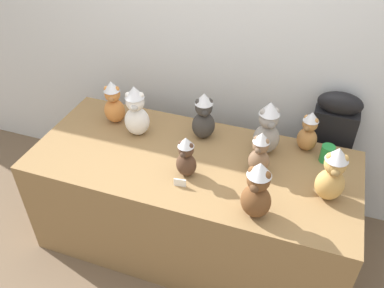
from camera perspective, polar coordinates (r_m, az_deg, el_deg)
The scene contains 15 objects.
ground_plane at distance 2.82m, azimuth -1.76°, elevation -17.00°, with size 10.00×10.00×0.00m, color brown.
wall_back at distance 2.71m, azimuth 4.98°, elevation 15.85°, with size 7.00×0.08×2.60m, color silver.
display_table at distance 2.68m, azimuth -0.00°, elevation -8.31°, with size 1.99×0.86×0.74m, color olive.
instrument_case at distance 2.92m, azimuth 18.52°, elevation -1.91°, with size 0.28×0.13×1.05m.
teddy_bear_cocoa at distance 2.25m, azimuth -0.85°, elevation -1.88°, with size 0.13×0.11×0.27m.
teddy_bear_ash at distance 2.43m, azimuth 10.72°, elevation 2.17°, with size 0.21×0.20×0.36m.
teddy_bear_ginger at distance 2.73m, azimuth -11.13°, elevation 5.82°, with size 0.17×0.15×0.31m.
teddy_bear_chestnut at distance 2.02m, azimuth 9.27°, elevation -6.58°, with size 0.18×0.16×0.35m.
teddy_bear_charcoal at distance 2.52m, azimuth 1.67°, elevation 3.94°, with size 0.19×0.18×0.33m.
teddy_bear_mocha at distance 2.30m, azimuth 9.64°, elevation -1.30°, with size 0.14×0.12×0.28m.
teddy_bear_snow at distance 2.57m, azimuth -7.98°, elevation 4.60°, with size 0.20×0.18×0.35m.
teddy_bear_honey at distance 2.21m, azimuth 19.40°, elevation -4.13°, with size 0.17×0.15×0.34m.
teddy_bear_caramel at distance 2.53m, azimuth 16.28°, elevation 1.70°, with size 0.15×0.14×0.28m.
party_cup_green at distance 2.52m, azimuth 18.71°, elevation -1.32°, with size 0.08×0.08×0.11m, color #238C3D.
name_card_front_left at distance 2.24m, azimuth -1.74°, elevation -5.53°, with size 0.07×0.01×0.05m, color white.
Camera 1 is at (0.62, -1.51, 2.31)m, focal length 37.38 mm.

